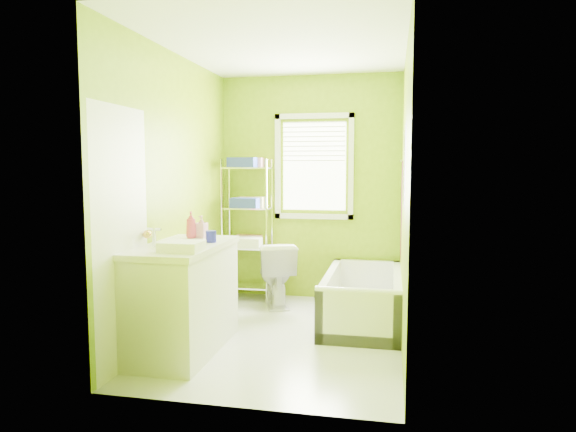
% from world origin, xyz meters
% --- Properties ---
extents(ground, '(2.90, 2.90, 0.00)m').
position_xyz_m(ground, '(0.00, 0.00, 0.00)').
color(ground, silver).
rests_on(ground, ground).
extents(room_envelope, '(2.14, 2.94, 2.62)m').
position_xyz_m(room_envelope, '(0.00, 0.00, 1.55)').
color(room_envelope, '#799B07').
rests_on(room_envelope, ground).
extents(window, '(0.92, 0.05, 1.22)m').
position_xyz_m(window, '(0.05, 1.42, 1.61)').
color(window, white).
rests_on(window, ground).
extents(door, '(0.09, 0.80, 2.00)m').
position_xyz_m(door, '(-1.04, -1.00, 1.00)').
color(door, white).
rests_on(door, ground).
extents(right_wall_decor, '(0.04, 1.48, 1.17)m').
position_xyz_m(right_wall_decor, '(1.04, -0.02, 1.32)').
color(right_wall_decor, '#3D070F').
rests_on(right_wall_decor, ground).
extents(bathtub, '(0.74, 1.59, 0.52)m').
position_xyz_m(bathtub, '(0.68, 0.58, 0.16)').
color(bathtub, white).
rests_on(bathtub, ground).
extents(toilet, '(0.62, 0.80, 0.72)m').
position_xyz_m(toilet, '(-0.32, 1.02, 0.36)').
color(toilet, white).
rests_on(toilet, ground).
extents(vanity, '(0.62, 1.21, 1.15)m').
position_xyz_m(vanity, '(-0.75, -0.54, 0.48)').
color(vanity, silver).
rests_on(vanity, ground).
extents(wire_shelf_unit, '(0.57, 0.45, 1.65)m').
position_xyz_m(wire_shelf_unit, '(-0.68, 1.23, 1.01)').
color(wire_shelf_unit, silver).
rests_on(wire_shelf_unit, ground).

